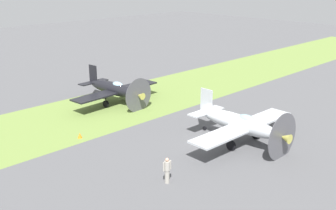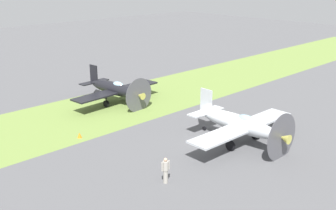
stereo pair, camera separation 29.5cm
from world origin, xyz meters
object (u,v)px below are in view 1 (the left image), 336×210
object	(u,v)px
airplane_wingman	(115,89)
runway_marker_cone	(80,135)
ground_crew_chief	(167,170)
airplane_lead	(241,124)

from	to	relation	value
airplane_wingman	runway_marker_cone	distance (m)	9.49
ground_crew_chief	runway_marker_cone	size ratio (longest dim) A/B	3.93
airplane_lead	runway_marker_cone	size ratio (longest dim) A/B	24.24
airplane_lead	ground_crew_chief	bearing A→B (deg)	4.86
airplane_wingman	ground_crew_chief	distance (m)	17.45
airplane_wingman	ground_crew_chief	size ratio (longest dim) A/B	5.89
airplane_wingman	ground_crew_chief	world-z (taller)	airplane_wingman
airplane_lead	runway_marker_cone	xyz separation A→B (m)	(8.40, -9.69, -1.38)
airplane_wingman	runway_marker_cone	size ratio (longest dim) A/B	23.15
airplane_lead	ground_crew_chief	xyz separation A→B (m)	(8.53, 0.53, -0.69)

